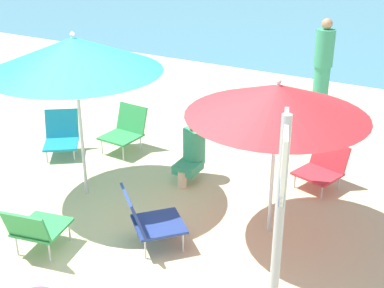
% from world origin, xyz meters
% --- Properties ---
extents(ground_plane, '(40.00, 40.00, 0.00)m').
position_xyz_m(ground_plane, '(0.00, 0.00, 0.00)').
color(ground_plane, beige).
extents(umbrella_teal, '(2.07, 2.07, 2.10)m').
position_xyz_m(umbrella_teal, '(-1.23, 0.43, 1.83)').
color(umbrella_teal, silver).
rests_on(umbrella_teal, ground_plane).
extents(umbrella_red, '(1.93, 1.93, 1.81)m').
position_xyz_m(umbrella_red, '(1.16, 0.77, 1.58)').
color(umbrella_red, silver).
rests_on(umbrella_red, ground_plane).
extents(beach_chair_a, '(0.81, 0.81, 0.69)m').
position_xyz_m(beach_chair_a, '(0.13, -0.16, 0.35)').
color(beach_chair_a, navy).
rests_on(beach_chair_a, ground_plane).
extents(beach_chair_b, '(0.60, 0.68, 0.60)m').
position_xyz_m(beach_chair_b, '(-0.81, -0.85, 0.32)').
color(beach_chair_b, '#33934C').
rests_on(beach_chair_b, ground_plane).
extents(beach_chair_c, '(0.75, 0.77, 0.62)m').
position_xyz_m(beach_chair_c, '(-2.35, 1.24, 0.29)').
color(beach_chair_c, teal).
rests_on(beach_chair_c, ground_plane).
extents(beach_chair_d, '(0.55, 0.64, 0.67)m').
position_xyz_m(beach_chair_d, '(-1.57, 1.80, 0.34)').
color(beach_chair_d, '#33934C').
rests_on(beach_chair_d, ground_plane).
extents(beach_chair_e, '(0.67, 0.70, 0.57)m').
position_xyz_m(beach_chair_e, '(1.36, 2.13, 0.28)').
color(beach_chair_e, red).
rests_on(beach_chair_e, ground_plane).
extents(person_a, '(0.31, 0.55, 0.90)m').
position_xyz_m(person_a, '(-0.23, 1.46, 0.44)').
color(person_a, '#389970').
rests_on(person_a, ground_plane).
extents(person_b, '(0.33, 0.33, 1.69)m').
position_xyz_m(person_b, '(0.49, 4.81, 0.85)').
color(person_b, '#389970').
rests_on(person_b, ground_plane).
extents(warning_sign, '(0.20, 0.50, 2.37)m').
position_xyz_m(warning_sign, '(2.06, -1.56, 1.55)').
color(warning_sign, '#ADADB2').
rests_on(warning_sign, ground_plane).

